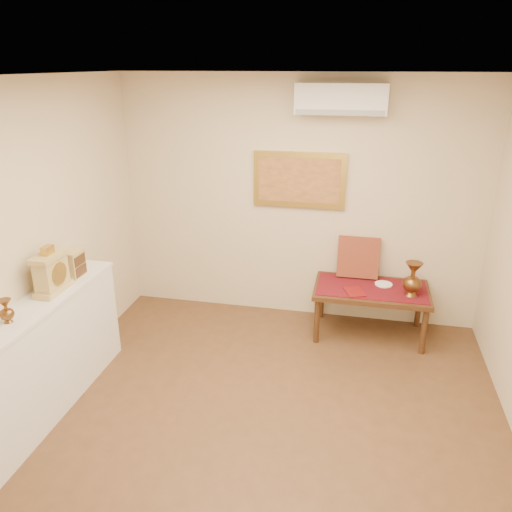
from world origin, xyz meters
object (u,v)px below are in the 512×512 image
(brass_urn_tall, at_px, (413,276))
(display_ledge, at_px, (41,360))
(mantel_clock, at_px, (51,273))
(low_table, at_px, (371,294))
(wooden_chest, at_px, (73,263))

(brass_urn_tall, relative_size, display_ledge, 0.22)
(mantel_clock, distance_m, low_table, 3.17)
(display_ledge, distance_m, wooden_chest, 0.88)
(mantel_clock, height_order, low_table, mantel_clock)
(brass_urn_tall, xyz_separation_m, low_table, (-0.39, 0.11, -0.29))
(brass_urn_tall, bearing_deg, display_ledge, -149.94)
(mantel_clock, relative_size, wooden_chest, 1.68)
(display_ledge, height_order, mantel_clock, mantel_clock)
(brass_urn_tall, height_order, display_ledge, brass_urn_tall)
(brass_urn_tall, relative_size, mantel_clock, 1.06)
(brass_urn_tall, distance_m, display_ledge, 3.55)
(brass_urn_tall, xyz_separation_m, display_ledge, (-3.07, -1.77, -0.29))
(mantel_clock, bearing_deg, brass_urn_tall, 25.96)
(display_ledge, relative_size, wooden_chest, 8.28)
(wooden_chest, bearing_deg, brass_urn_tall, 20.48)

